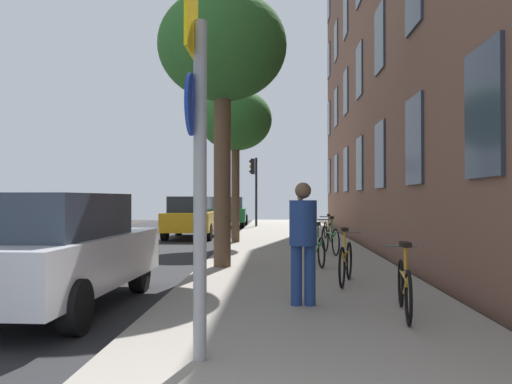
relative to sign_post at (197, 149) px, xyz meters
name	(u,v)px	position (x,y,z in m)	size (l,w,h in m)	color
ground_plane	(181,248)	(-2.35, 11.89, -2.01)	(41.80, 41.80, 0.00)	#332D28
road_asphalt	(116,247)	(-4.45, 11.89, -2.00)	(7.00, 38.00, 0.01)	#232326
sidewalk	(292,246)	(1.15, 11.89, -1.95)	(4.20, 38.00, 0.12)	gray
sign_post	(197,149)	(0.00, 0.00, 0.00)	(0.16, 0.60, 3.34)	gray
traffic_light	(254,179)	(-0.52, 22.42, 0.54)	(0.43, 0.24, 3.54)	black
tree_near	(222,50)	(-0.46, 6.42, 2.72)	(2.74, 2.74, 5.85)	brown
tree_far	(236,121)	(-0.69, 12.67, 2.12)	(2.41, 2.41, 5.08)	brown
bicycle_0	(404,286)	(2.28, 1.88, -1.53)	(0.43, 1.69, 0.92)	black
bicycle_1	(346,262)	(1.86, 4.29, -1.52)	(0.54, 1.58, 0.95)	black
bicycle_2	(317,248)	(1.55, 6.68, -1.52)	(0.42, 1.63, 0.94)	black
bicycle_3	(330,239)	(2.07, 9.08, -1.51)	(0.46, 1.75, 0.98)	black
bicycle_4	(298,233)	(1.33, 11.48, -1.51)	(0.42, 1.71, 0.97)	black
bicycle_5	(328,230)	(2.46, 13.88, -1.54)	(0.42, 1.57, 0.89)	black
pedestrian_0	(303,235)	(1.06, 2.44, -0.94)	(0.49, 0.49, 1.66)	navy
pedestrian_1	(300,215)	(1.46, 12.89, -1.00)	(0.43, 0.43, 1.56)	olive
car_0	(56,250)	(-2.37, 2.52, -1.17)	(1.88, 4.37, 1.62)	silver
car_1	(192,217)	(-2.64, 15.77, -1.17)	(1.84, 4.26, 1.62)	orange
car_2	(228,212)	(-1.99, 23.82, -1.17)	(2.05, 4.22, 1.62)	#19662D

